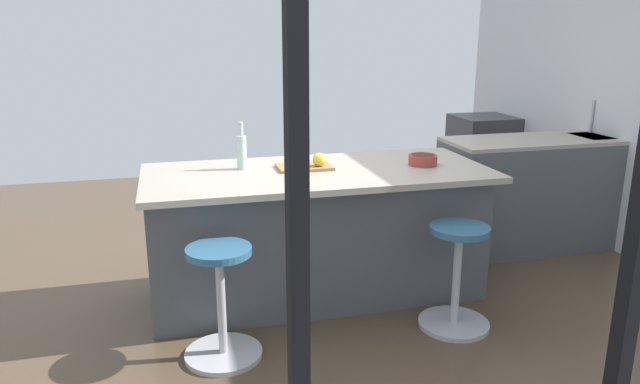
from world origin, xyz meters
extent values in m
plane|color=brown|center=(0.00, 0.00, 0.00)|extent=(7.29, 7.29, 0.00)
cube|color=black|center=(0.52, 2.52, 1.50)|extent=(0.05, 0.06, 2.59)
cube|color=#4C5156|center=(-2.46, -0.30, 0.45)|extent=(2.19, 0.60, 0.90)
cube|color=#9E9384|center=(-2.46, -0.30, 0.91)|extent=(2.19, 0.60, 0.03)
cube|color=#38383D|center=(-2.73, -0.30, 0.87)|extent=(0.44, 0.36, 0.12)
cylinder|color=#B7B7BC|center=(-2.73, -0.45, 1.07)|extent=(0.02, 0.02, 0.28)
cube|color=#38383D|center=(-2.46, -1.74, 0.45)|extent=(0.60, 0.60, 0.90)
cube|color=black|center=(-2.46, -1.44, 0.40)|extent=(0.44, 0.01, 0.32)
cube|color=#4C5156|center=(-0.13, 0.17, 0.43)|extent=(2.20, 0.79, 0.86)
cube|color=#9E9384|center=(-0.13, 0.22, 0.88)|extent=(2.26, 0.99, 0.04)
cylinder|color=#B7B7BC|center=(-0.84, 0.85, 0.01)|extent=(0.44, 0.44, 0.03)
cylinder|color=#B7B7BC|center=(-0.84, 0.85, 0.32)|extent=(0.05, 0.05, 0.60)
cylinder|color=#336084|center=(-0.84, 0.85, 0.64)|extent=(0.36, 0.36, 0.04)
cylinder|color=#B7B7BC|center=(0.59, 0.85, 0.01)|extent=(0.44, 0.44, 0.03)
cylinder|color=#B7B7BC|center=(0.59, 0.85, 0.32)|extent=(0.05, 0.05, 0.60)
cylinder|color=#336084|center=(0.59, 0.85, 0.64)|extent=(0.36, 0.36, 0.04)
cube|color=olive|center=(-0.05, 0.15, 0.91)|extent=(0.36, 0.24, 0.02)
sphere|color=#609E2D|center=(-0.04, 0.14, 0.96)|extent=(0.08, 0.08, 0.08)
sphere|color=gold|center=(-0.14, 0.19, 0.96)|extent=(0.09, 0.09, 0.09)
cylinder|color=silver|center=(0.35, 0.06, 1.01)|extent=(0.06, 0.06, 0.22)
cylinder|color=silver|center=(0.35, 0.06, 1.16)|extent=(0.03, 0.03, 0.08)
cylinder|color=#B7B7BC|center=(0.35, 0.06, 1.21)|extent=(0.03, 0.03, 0.02)
cylinder|color=#993833|center=(-0.85, 0.25, 0.94)|extent=(0.19, 0.19, 0.07)
cylinder|color=#4C1C19|center=(-0.85, 0.25, 0.95)|extent=(0.16, 0.16, 0.04)
camera|label=1|loc=(0.81, 3.89, 1.80)|focal=33.30mm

